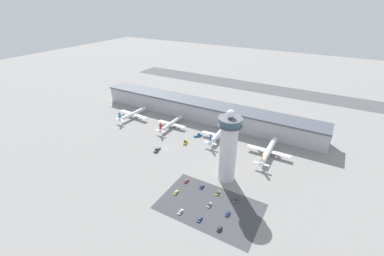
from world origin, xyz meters
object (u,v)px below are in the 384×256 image
at_px(airplane_gate_alpha, 133,114).
at_px(airplane_gate_charlie, 218,135).
at_px(airplane_gate_bravo, 171,124).
at_px(airplane_gate_delta, 268,151).
at_px(car_black_suv, 236,200).
at_px(car_maroon_suv, 176,192).
at_px(control_tower, 228,147).
at_px(car_green_van, 220,229).
at_px(car_white_wagon, 228,214).
at_px(car_navy_sedan, 180,212).
at_px(car_silver_sedan, 200,219).
at_px(service_truck_baggage, 198,135).
at_px(car_yellow_taxi, 186,181).
at_px(service_truck_catering, 157,150).
at_px(car_grey_coupe, 202,187).
at_px(car_blue_compact, 218,193).
at_px(car_red_hatchback, 209,205).
at_px(service_truck_fuel, 185,142).

height_order(airplane_gate_alpha, airplane_gate_charlie, airplane_gate_charlie).
distance_m(airplane_gate_alpha, airplane_gate_bravo, 48.92).
distance_m(airplane_gate_delta, car_black_suv, 63.46).
height_order(airplane_gate_charlie, car_maroon_suv, airplane_gate_charlie).
bearing_deg(control_tower, car_green_van, -71.35).
bearing_deg(car_white_wagon, car_navy_sedan, -153.21).
xyz_separation_m(airplane_gate_charlie, car_silver_sedan, (31.08, -92.83, -3.79)).
height_order(car_black_suv, car_green_van, car_green_van).
xyz_separation_m(airplane_gate_delta, service_truck_baggage, (-66.10, 0.03, -3.57)).
bearing_deg(car_yellow_taxi, car_silver_sedan, -46.61).
xyz_separation_m(service_truck_catering, car_maroon_suv, (43.16, -36.74, -0.49)).
height_order(car_green_van, car_silver_sedan, car_green_van).
distance_m(airplane_gate_alpha, service_truck_catering, 75.37).
bearing_deg(car_green_van, car_yellow_taxi, 144.62).
bearing_deg(car_navy_sedan, airplane_gate_alpha, 142.38).
bearing_deg(car_black_suv, airplane_gate_alpha, 155.84).
bearing_deg(car_grey_coupe, car_blue_compact, -2.25).
relative_size(car_white_wagon, car_maroon_suv, 1.04).
xyz_separation_m(service_truck_baggage, car_white_wagon, (62.33, -76.64, -0.36)).
xyz_separation_m(car_grey_coupe, car_blue_compact, (12.44, -0.49, -0.06)).
bearing_deg(airplane_gate_delta, car_white_wagon, -92.82).
relative_size(airplane_gate_delta, car_grey_coupe, 9.39).
distance_m(service_truck_catering, car_maroon_suv, 56.68).
bearing_deg(car_black_suv, car_red_hatchback, -136.63).
height_order(service_truck_fuel, car_blue_compact, service_truck_fuel).
xyz_separation_m(car_yellow_taxi, car_maroon_suv, (0.04, -13.91, -0.04)).
bearing_deg(car_yellow_taxi, car_blue_compact, -1.02).
xyz_separation_m(airplane_gate_charlie, car_green_van, (44.39, -93.61, -3.73)).
bearing_deg(car_black_suv, car_navy_sedan, -134.53).
bearing_deg(car_silver_sedan, control_tower, 92.35).
relative_size(control_tower, car_silver_sedan, 11.68).
relative_size(control_tower, car_maroon_suv, 11.69).
bearing_deg(service_truck_baggage, car_navy_sedan, -67.85).
bearing_deg(service_truck_catering, airplane_gate_charlie, 49.72).
xyz_separation_m(car_silver_sedan, car_yellow_taxi, (-24.93, 26.37, 0.02)).
bearing_deg(airplane_gate_alpha, car_navy_sedan, -37.62).
bearing_deg(airplane_gate_bravo, car_black_suv, -34.89).
distance_m(airplane_gate_bravo, car_silver_sedan, 123.52).
relative_size(service_truck_fuel, service_truck_baggage, 0.88).
bearing_deg(service_truck_baggage, car_black_suv, -45.35).
xyz_separation_m(car_red_hatchback, car_black_suv, (13.18, 12.46, 0.04)).
bearing_deg(car_green_van, airplane_gate_alpha, 147.77).
distance_m(car_red_hatchback, car_black_suv, 18.14).
bearing_deg(airplane_gate_bravo, car_white_wagon, -40.01).
bearing_deg(car_grey_coupe, car_black_suv, -1.76).
relative_size(car_red_hatchback, car_maroon_suv, 0.98).
height_order(airplane_gate_bravo, car_white_wagon, airplane_gate_bravo).
bearing_deg(car_white_wagon, car_black_suv, 89.30).
relative_size(control_tower, car_blue_compact, 11.48).
relative_size(airplane_gate_alpha, car_navy_sedan, 8.32).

